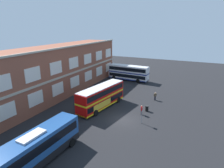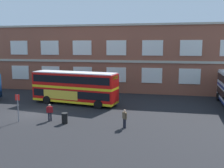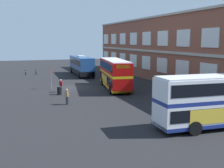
# 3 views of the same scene
# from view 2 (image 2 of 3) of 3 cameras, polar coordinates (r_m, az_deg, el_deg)

# --- Properties ---
(ground_plane) EXTENTS (120.00, 120.00, 0.00)m
(ground_plane) POSITION_cam_2_polar(r_m,az_deg,el_deg) (30.72, -15.71, -5.50)
(ground_plane) COLOR black
(brick_terminal_building) EXTENTS (54.72, 8.19, 10.61)m
(brick_terminal_building) POSITION_cam_2_polar(r_m,az_deg,el_deg) (45.17, -8.40, 5.76)
(brick_terminal_building) COLOR brown
(brick_terminal_building) RESTS_ON ground
(double_decker_near) EXTENTS (11.27, 4.34, 4.07)m
(double_decker_near) POSITION_cam_2_polar(r_m,az_deg,el_deg) (32.25, -8.43, -0.71)
(double_decker_near) COLOR red
(double_decker_near) RESTS_ON ground
(waiting_passenger) EXTENTS (0.63, 0.37, 1.70)m
(waiting_passenger) POSITION_cam_2_polar(r_m,az_deg,el_deg) (25.62, -13.85, -6.07)
(waiting_passenger) COLOR black
(waiting_passenger) RESTS_ON ground
(second_passenger) EXTENTS (0.51, 0.54, 1.70)m
(second_passenger) POSITION_cam_2_polar(r_m,az_deg,el_deg) (22.86, 2.85, -7.60)
(second_passenger) COLOR black
(second_passenger) RESTS_ON ground
(bus_stand_flag) EXTENTS (0.44, 0.10, 2.70)m
(bus_stand_flag) POSITION_cam_2_polar(r_m,az_deg,el_deg) (26.06, -20.44, -4.53)
(bus_stand_flag) COLOR slate
(bus_stand_flag) RESTS_ON ground
(station_litter_bin) EXTENTS (0.60, 0.60, 1.03)m
(station_litter_bin) POSITION_cam_2_polar(r_m,az_deg,el_deg) (24.60, -10.62, -7.57)
(station_litter_bin) COLOR black
(station_litter_bin) RESTS_ON ground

